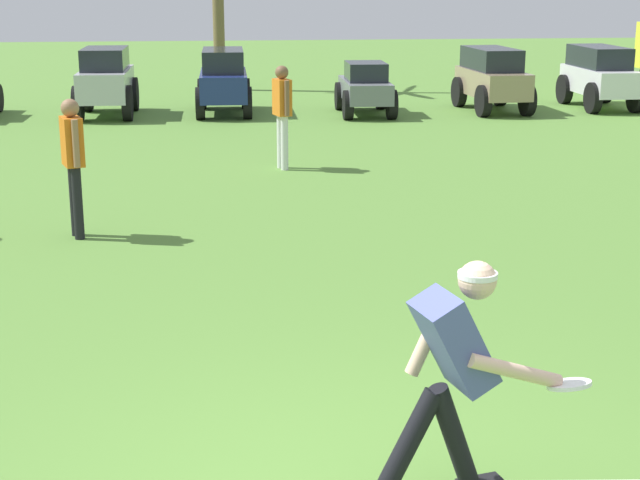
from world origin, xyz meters
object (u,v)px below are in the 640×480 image
(frisbee_thrower, at_px, (451,371))
(parked_car_slot_g, at_px, (600,75))
(teammate_deep, at_px, (73,155))
(parked_car_slot_c, at_px, (106,80))
(parked_car_slot_f, at_px, (492,77))
(teammate_near_sideline, at_px, (282,107))
(frisbee_in_flight, at_px, (569,385))
(parked_car_slot_e, at_px, (365,88))
(parked_car_slot_d, at_px, (223,79))

(frisbee_thrower, bearing_deg, parked_car_slot_g, 65.76)
(teammate_deep, xyz_separation_m, parked_car_slot_c, (-0.64, 9.95, -0.20))
(frisbee_thrower, bearing_deg, teammate_deep, 114.68)
(teammate_deep, xyz_separation_m, parked_car_slot_f, (7.57, 9.83, -0.22))
(teammate_near_sideline, height_order, teammate_deep, same)
(parked_car_slot_f, height_order, parked_car_slot_g, same)
(teammate_deep, distance_m, parked_car_slot_f, 12.41)
(frisbee_in_flight, xyz_separation_m, parked_car_slot_c, (-4.08, 16.09, 0.04))
(teammate_near_sideline, relative_size, parked_car_slot_g, 0.65)
(frisbee_in_flight, bearing_deg, parked_car_slot_e, 85.21)
(parked_car_slot_e, height_order, parked_car_slot_g, parked_car_slot_g)
(teammate_deep, bearing_deg, parked_car_slot_f, 52.38)
(parked_car_slot_d, bearing_deg, parked_car_slot_c, -177.73)
(teammate_deep, relative_size, parked_car_slot_e, 0.70)
(parked_car_slot_g, bearing_deg, frisbee_thrower, -114.24)
(teammate_near_sideline, distance_m, teammate_deep, 4.56)
(frisbee_in_flight, relative_size, parked_car_slot_c, 0.14)
(teammate_near_sideline, bearing_deg, teammate_deep, -124.63)
(parked_car_slot_c, relative_size, parked_car_slot_e, 1.06)
(frisbee_thrower, relative_size, teammate_near_sideline, 0.90)
(frisbee_thrower, bearing_deg, parked_car_slot_f, 73.31)
(frisbee_in_flight, height_order, teammate_near_sideline, teammate_near_sideline)
(parked_car_slot_e, bearing_deg, teammate_deep, -116.50)
(teammate_near_sideline, distance_m, parked_car_slot_c, 6.99)
(parked_car_slot_c, distance_m, parked_car_slot_d, 2.44)
(teammate_near_sideline, relative_size, teammate_deep, 1.00)
(parked_car_slot_f, bearing_deg, frisbee_in_flight, -104.49)
(parked_car_slot_c, relative_size, parked_car_slot_f, 0.96)
(frisbee_thrower, bearing_deg, parked_car_slot_e, 82.85)
(frisbee_thrower, height_order, teammate_deep, teammate_deep)
(parked_car_slot_g, bearing_deg, parked_car_slot_f, -174.86)
(teammate_near_sideline, bearing_deg, parked_car_slot_f, 50.65)
(parked_car_slot_d, bearing_deg, parked_car_slot_e, -9.49)
(frisbee_thrower, relative_size, parked_car_slot_e, 0.63)
(frisbee_in_flight, bearing_deg, parked_car_slot_f, 75.51)
(teammate_near_sideline, height_order, parked_car_slot_e, teammate_near_sideline)
(parked_car_slot_f, bearing_deg, frisbee_thrower, -106.69)
(frisbee_thrower, distance_m, parked_car_slot_f, 16.62)
(frisbee_in_flight, xyz_separation_m, teammate_deep, (-3.45, 6.15, 0.24))
(parked_car_slot_e, height_order, parked_car_slot_f, parked_car_slot_f)
(teammate_near_sideline, distance_m, parked_car_slot_e, 6.20)
(frisbee_in_flight, bearing_deg, teammate_deep, 119.27)
(parked_car_slot_c, bearing_deg, frisbee_in_flight, -75.77)
(frisbee_thrower, height_order, teammate_near_sideline, teammate_near_sideline)
(teammate_near_sideline, bearing_deg, parked_car_slot_g, 40.11)
(frisbee_thrower, height_order, parked_car_slot_e, frisbee_thrower)
(teammate_deep, xyz_separation_m, parked_car_slot_e, (4.76, 9.55, -0.38))
(parked_car_slot_f, bearing_deg, teammate_deep, -127.62)
(parked_car_slot_d, xyz_separation_m, parked_car_slot_e, (2.96, -0.49, -0.16))
(frisbee_thrower, distance_m, teammate_near_sideline, 9.85)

